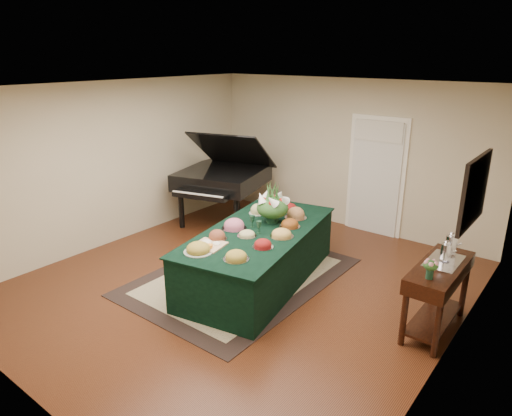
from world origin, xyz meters
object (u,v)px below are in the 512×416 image
Objects in this scene: buffet_table at (259,255)px; mahogany_sideboard at (439,280)px; floral_centerpiece at (273,204)px; grand_piano at (223,177)px.

mahogany_sideboard reaches higher than buffet_table.
floral_centerpiece reaches higher than mahogany_sideboard.
grand_piano reaches higher than mahogany_sideboard.
buffet_table is 2.59m from grand_piano.
floral_centerpiece is 0.39× the size of mahogany_sideboard.
buffet_table is 0.76m from floral_centerpiece.
mahogany_sideboard is at bearing -1.20° from floral_centerpiece.
grand_piano is at bearing 143.22° from buffet_table.
grand_piano is (-2.01, 1.17, -0.18)m from floral_centerpiece.
floral_centerpiece is (-0.02, 0.35, 0.67)m from buffet_table.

